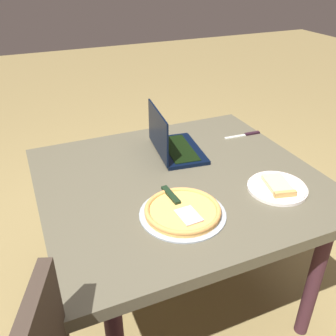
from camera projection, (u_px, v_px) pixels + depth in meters
name	position (u px, v px, depth m)	size (l,w,h in m)	color
ground_plane	(178.00, 291.00, 1.96)	(12.00, 12.00, 0.00)	olive
dining_table	(180.00, 191.00, 1.64)	(1.19, 1.08, 0.71)	#514C3B
laptop	(172.00, 144.00, 1.77)	(0.25, 0.35, 0.23)	black
pizza_plate	(278.00, 187.00, 1.51)	(0.24, 0.24, 0.04)	silver
pizza_tray	(183.00, 211.00, 1.37)	(0.32, 0.32, 0.04)	#939EA8
table_knife	(246.00, 135.00, 1.97)	(0.21, 0.03, 0.01)	beige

